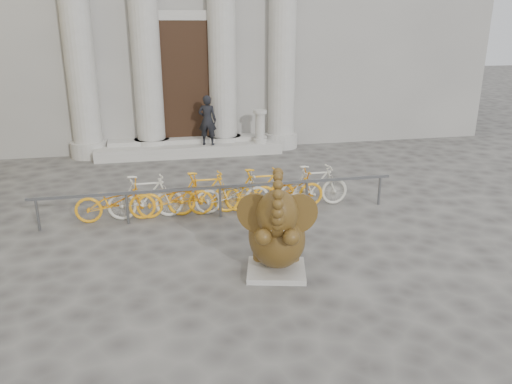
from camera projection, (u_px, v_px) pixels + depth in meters
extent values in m
plane|color=#474442|center=(242.00, 301.00, 7.77)|extent=(80.00, 80.00, 0.00)
cube|color=black|center=(186.00, 82.00, 16.22)|extent=(2.40, 0.16, 4.00)
cylinder|color=#A8A59E|center=(76.00, 27.00, 14.93)|extent=(0.90, 0.90, 8.00)
cylinder|color=#A8A59E|center=(144.00, 27.00, 15.33)|extent=(0.90, 0.90, 8.00)
cylinder|color=#A8A59E|center=(221.00, 27.00, 15.81)|extent=(0.90, 0.90, 8.00)
cylinder|color=#A8A59E|center=(282.00, 27.00, 16.20)|extent=(0.90, 0.90, 8.00)
cube|color=#A8A59E|center=(190.00, 149.00, 16.42)|extent=(6.00, 1.20, 0.36)
cube|color=#A8A59E|center=(276.00, 270.00, 8.62)|extent=(1.18, 1.10, 0.10)
ellipsoid|color=black|center=(276.00, 247.00, 8.71)|extent=(1.00, 0.97, 0.63)
ellipsoid|color=black|center=(277.00, 237.00, 8.43)|extent=(1.21, 1.38, 1.03)
cylinder|color=black|center=(261.00, 252.00, 8.89)|extent=(0.36, 0.36, 0.26)
cylinder|color=black|center=(291.00, 253.00, 8.88)|extent=(0.36, 0.36, 0.26)
cylinder|color=black|center=(263.00, 235.00, 8.00)|extent=(0.37, 0.63, 0.39)
cylinder|color=black|center=(291.00, 236.00, 7.99)|extent=(0.37, 0.63, 0.39)
ellipsoid|color=black|center=(277.00, 214.00, 7.92)|extent=(0.81, 0.78, 0.79)
cylinder|color=black|center=(256.00, 213.00, 8.05)|extent=(0.60, 0.40, 0.67)
cylinder|color=black|center=(298.00, 214.00, 8.03)|extent=(0.68, 0.10, 0.67)
cone|color=beige|center=(270.00, 228.00, 7.79)|extent=(0.07, 0.23, 0.11)
cone|color=beige|center=(285.00, 228.00, 7.78)|extent=(0.17, 0.23, 0.11)
cube|color=slate|center=(220.00, 187.00, 10.93)|extent=(8.00, 0.06, 0.06)
cylinder|color=slate|center=(38.00, 215.00, 10.29)|extent=(0.06, 0.06, 0.70)
cylinder|color=slate|center=(127.00, 209.00, 10.64)|extent=(0.06, 0.06, 0.70)
cylinder|color=slate|center=(220.00, 202.00, 11.04)|extent=(0.06, 0.06, 0.70)
cylinder|color=slate|center=(307.00, 196.00, 11.44)|extent=(0.06, 0.06, 0.70)
cylinder|color=slate|center=(379.00, 191.00, 11.80)|extent=(0.06, 0.06, 0.70)
imported|color=#FAA416|center=(115.00, 199.00, 10.78)|extent=(1.70, 0.50, 1.00)
imported|color=beige|center=(145.00, 197.00, 10.90)|extent=(1.66, 0.47, 1.00)
imported|color=#FAA416|center=(175.00, 195.00, 11.03)|extent=(1.70, 0.50, 1.00)
imported|color=#FAA416|center=(204.00, 193.00, 11.16)|extent=(1.66, 0.47, 1.00)
imported|color=beige|center=(233.00, 191.00, 11.29)|extent=(1.70, 0.50, 1.00)
imported|color=#FAA416|center=(260.00, 189.00, 11.42)|extent=(1.66, 0.47, 1.00)
imported|color=#FAA416|center=(287.00, 187.00, 11.54)|extent=(1.70, 0.50, 1.00)
imported|color=beige|center=(314.00, 186.00, 11.67)|extent=(1.66, 0.47, 1.00)
imported|color=black|center=(207.00, 120.00, 15.97)|extent=(0.67, 0.54, 1.60)
cylinder|color=#A8A59E|center=(260.00, 140.00, 16.52)|extent=(0.44, 0.44, 0.13)
cylinder|color=#A8A59E|center=(260.00, 128.00, 16.38)|extent=(0.31, 0.31, 0.99)
cylinder|color=#A8A59E|center=(260.00, 112.00, 16.22)|extent=(0.44, 0.44, 0.11)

